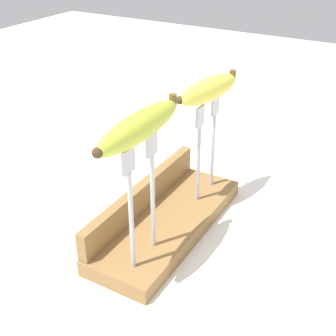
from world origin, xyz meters
name	(u,v)px	position (x,y,z in m)	size (l,w,h in m)	color
ground_plane	(168,230)	(0.00, 0.00, 0.00)	(3.00, 3.00, 0.00)	white
wooden_board	(168,223)	(0.00, 0.00, 0.01)	(0.35, 0.13, 0.03)	olive
board_backstop	(142,196)	(0.00, 0.05, 0.05)	(0.34, 0.02, 0.05)	olive
fork_stand_left	(142,191)	(-0.11, -0.02, 0.15)	(0.08, 0.01, 0.20)	#B2B2B7
fork_stand_right	(207,140)	(0.11, -0.02, 0.14)	(0.09, 0.01, 0.19)	#B2B2B7
banana_raised_left	(140,126)	(-0.11, -0.02, 0.25)	(0.19, 0.04, 0.04)	#B2C138
banana_raised_right	(209,89)	(0.11, -0.02, 0.24)	(0.15, 0.07, 0.04)	#DBD147
fork_fallen_near	(303,152)	(0.42, -0.13, 0.00)	(0.05, 0.19, 0.01)	#B2B2B7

